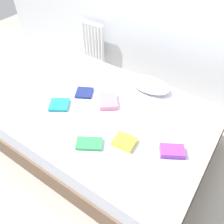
% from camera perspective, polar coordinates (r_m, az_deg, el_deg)
% --- Properties ---
extents(ground_plane, '(8.00, 8.00, 0.00)m').
position_cam_1_polar(ground_plane, '(2.62, -0.62, -8.23)').
color(ground_plane, '#9E998E').
extents(bed, '(2.00, 1.50, 0.50)m').
position_cam_1_polar(bed, '(2.43, -0.67, -4.64)').
color(bed, brown).
rests_on(bed, ground).
extents(radiator, '(0.39, 0.04, 0.60)m').
position_cam_1_polar(radiator, '(3.64, -4.72, 16.92)').
color(radiator, white).
rests_on(radiator, ground).
extents(pillow, '(0.46, 0.28, 0.11)m').
position_cam_1_polar(pillow, '(2.55, 9.32, 6.69)').
color(pillow, white).
rests_on(pillow, bed).
extents(textbook_teal, '(0.26, 0.25, 0.03)m').
position_cam_1_polar(textbook_teal, '(2.38, -12.95, 1.76)').
color(textbook_teal, teal).
rests_on(textbook_teal, bed).
extents(textbook_green, '(0.26, 0.23, 0.03)m').
position_cam_1_polar(textbook_green, '(1.99, -5.64, -7.80)').
color(textbook_green, green).
rests_on(textbook_green, bed).
extents(textbook_yellow, '(0.20, 0.17, 0.04)m').
position_cam_1_polar(textbook_yellow, '(1.99, 3.13, -7.34)').
color(textbook_yellow, yellow).
rests_on(textbook_yellow, bed).
extents(textbook_pink, '(0.29, 0.30, 0.05)m').
position_cam_1_polar(textbook_pink, '(2.35, -0.95, 2.73)').
color(textbook_pink, pink).
rests_on(textbook_pink, bed).
extents(textbook_purple, '(0.24, 0.21, 0.05)m').
position_cam_1_polar(textbook_purple, '(1.98, 14.69, -9.37)').
color(textbook_purple, purple).
rests_on(textbook_purple, bed).
extents(textbook_navy, '(0.24, 0.24, 0.02)m').
position_cam_1_polar(textbook_navy, '(2.49, -6.89, 4.78)').
color(textbook_navy, navy).
rests_on(textbook_navy, bed).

